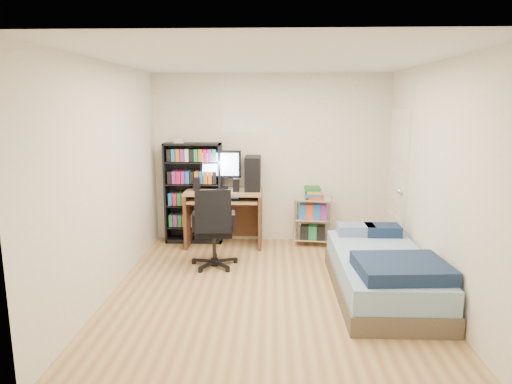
{
  "coord_description": "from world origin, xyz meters",
  "views": [
    {
      "loc": [
        0.02,
        -4.8,
        2.07
      ],
      "look_at": [
        -0.17,
        0.4,
        1.05
      ],
      "focal_mm": 32.0,
      "sensor_mm": 36.0,
      "label": 1
    }
  ],
  "objects_px": {
    "office_chair": "(214,242)",
    "bed": "(383,272)",
    "computer_desk": "(232,195)",
    "media_shelf": "(193,192)"
  },
  "relations": [
    {
      "from": "office_chair",
      "to": "bed",
      "type": "xyz_separation_m",
      "value": [
        1.95,
        -0.79,
        -0.08
      ]
    },
    {
      "from": "office_chair",
      "to": "bed",
      "type": "height_order",
      "value": "office_chair"
    },
    {
      "from": "computer_desk",
      "to": "bed",
      "type": "relative_size",
      "value": 0.69
    },
    {
      "from": "office_chair",
      "to": "computer_desk",
      "type": "bearing_deg",
      "value": 76.05
    },
    {
      "from": "media_shelf",
      "to": "bed",
      "type": "relative_size",
      "value": 0.78
    },
    {
      "from": "media_shelf",
      "to": "office_chair",
      "type": "height_order",
      "value": "media_shelf"
    },
    {
      "from": "media_shelf",
      "to": "office_chair",
      "type": "relative_size",
      "value": 1.5
    },
    {
      "from": "office_chair",
      "to": "bed",
      "type": "distance_m",
      "value": 2.1
    },
    {
      "from": "computer_desk",
      "to": "bed",
      "type": "xyz_separation_m",
      "value": [
        1.8,
        -1.78,
        -0.5
      ]
    },
    {
      "from": "computer_desk",
      "to": "bed",
      "type": "distance_m",
      "value": 2.58
    }
  ]
}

